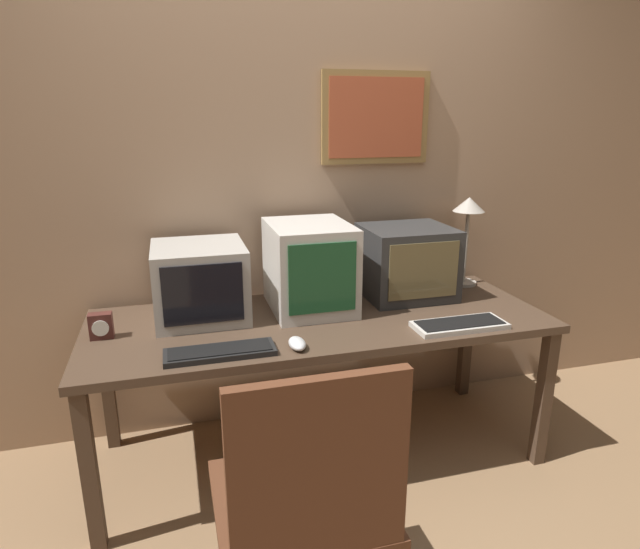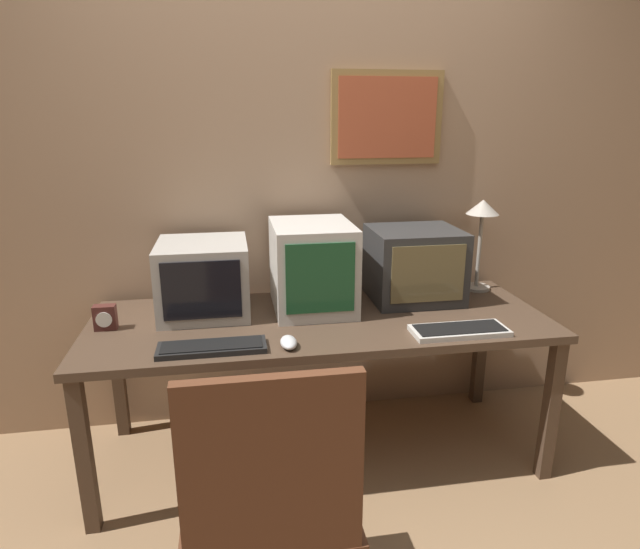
{
  "view_description": "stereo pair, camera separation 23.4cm",
  "coord_description": "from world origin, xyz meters",
  "px_view_note": "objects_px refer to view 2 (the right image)",
  "views": [
    {
      "loc": [
        -0.61,
        -1.3,
        1.58
      ],
      "look_at": [
        0.0,
        0.86,
        0.91
      ],
      "focal_mm": 30.0,
      "sensor_mm": 36.0,
      "label": 1
    },
    {
      "loc": [
        -0.38,
        -1.35,
        1.58
      ],
      "look_at": [
        0.0,
        0.86,
        0.91
      ],
      "focal_mm": 30.0,
      "sensor_mm": 36.0,
      "label": 2
    }
  ],
  "objects_px": {
    "desk_clock": "(105,318)",
    "desk_lamp": "(482,221)",
    "keyboard_main": "(212,347)",
    "monitor_left": "(204,278)",
    "monitor_right": "(414,264)",
    "keyboard_side": "(459,330)",
    "monitor_center": "(312,266)",
    "office_chair": "(270,529)",
    "mouse_near_keyboard": "(289,342)"
  },
  "relations": [
    {
      "from": "monitor_left",
      "to": "office_chair",
      "type": "distance_m",
      "value": 1.19
    },
    {
      "from": "keyboard_main",
      "to": "office_chair",
      "type": "bearing_deg",
      "value": -75.89
    },
    {
      "from": "monitor_right",
      "to": "keyboard_main",
      "type": "relative_size",
      "value": 1.01
    },
    {
      "from": "office_chair",
      "to": "monitor_center",
      "type": "bearing_deg",
      "value": 74.57
    },
    {
      "from": "monitor_center",
      "to": "desk_lamp",
      "type": "bearing_deg",
      "value": 8.48
    },
    {
      "from": "desk_clock",
      "to": "office_chair",
      "type": "xyz_separation_m",
      "value": [
        0.61,
        -0.94,
        -0.34
      ]
    },
    {
      "from": "desk_lamp",
      "to": "monitor_left",
      "type": "bearing_deg",
      "value": -175.35
    },
    {
      "from": "mouse_near_keyboard",
      "to": "keyboard_main",
      "type": "bearing_deg",
      "value": 176.19
    },
    {
      "from": "office_chair",
      "to": "keyboard_side",
      "type": "bearing_deg",
      "value": 37.51
    },
    {
      "from": "office_chair",
      "to": "desk_clock",
      "type": "bearing_deg",
      "value": 122.92
    },
    {
      "from": "monitor_left",
      "to": "monitor_center",
      "type": "relative_size",
      "value": 0.92
    },
    {
      "from": "monitor_left",
      "to": "keyboard_side",
      "type": "relative_size",
      "value": 1.03
    },
    {
      "from": "monitor_left",
      "to": "monitor_right",
      "type": "xyz_separation_m",
      "value": [
        1.01,
        0.02,
        0.01
      ]
    },
    {
      "from": "keyboard_main",
      "to": "desk_clock",
      "type": "distance_m",
      "value": 0.54
    },
    {
      "from": "monitor_right",
      "to": "office_chair",
      "type": "distance_m",
      "value": 1.44
    },
    {
      "from": "monitor_center",
      "to": "keyboard_side",
      "type": "distance_m",
      "value": 0.72
    },
    {
      "from": "monitor_left",
      "to": "desk_clock",
      "type": "bearing_deg",
      "value": -161.1
    },
    {
      "from": "monitor_center",
      "to": "keyboard_main",
      "type": "bearing_deg",
      "value": -138.09
    },
    {
      "from": "keyboard_side",
      "to": "monitor_right",
      "type": "bearing_deg",
      "value": 95.71
    },
    {
      "from": "monitor_center",
      "to": "office_chair",
      "type": "distance_m",
      "value": 1.21
    },
    {
      "from": "monitor_center",
      "to": "mouse_near_keyboard",
      "type": "relative_size",
      "value": 3.81
    },
    {
      "from": "monitor_center",
      "to": "keyboard_side",
      "type": "relative_size",
      "value": 1.12
    },
    {
      "from": "monitor_left",
      "to": "office_chair",
      "type": "bearing_deg",
      "value": -79.42
    },
    {
      "from": "desk_clock",
      "to": "office_chair",
      "type": "relative_size",
      "value": 0.11
    },
    {
      "from": "monitor_right",
      "to": "desk_clock",
      "type": "relative_size",
      "value": 3.95
    },
    {
      "from": "office_chair",
      "to": "mouse_near_keyboard",
      "type": "bearing_deg",
      "value": 78.31
    },
    {
      "from": "keyboard_main",
      "to": "monitor_center",
      "type": "bearing_deg",
      "value": 41.91
    },
    {
      "from": "desk_lamp",
      "to": "monitor_center",
      "type": "bearing_deg",
      "value": -171.52
    },
    {
      "from": "monitor_center",
      "to": "keyboard_side",
      "type": "height_order",
      "value": "monitor_center"
    },
    {
      "from": "desk_clock",
      "to": "keyboard_side",
      "type": "bearing_deg",
      "value": -11.35
    },
    {
      "from": "monitor_left",
      "to": "desk_lamp",
      "type": "height_order",
      "value": "desk_lamp"
    },
    {
      "from": "monitor_left",
      "to": "desk_clock",
      "type": "relative_size",
      "value": 3.87
    },
    {
      "from": "monitor_left",
      "to": "monitor_right",
      "type": "height_order",
      "value": "monitor_right"
    },
    {
      "from": "desk_clock",
      "to": "office_chair",
      "type": "distance_m",
      "value": 1.18
    },
    {
      "from": "monitor_right",
      "to": "desk_clock",
      "type": "distance_m",
      "value": 1.43
    },
    {
      "from": "mouse_near_keyboard",
      "to": "monitor_right",
      "type": "bearing_deg",
      "value": 35.24
    },
    {
      "from": "monitor_left",
      "to": "monitor_center",
      "type": "xyz_separation_m",
      "value": [
        0.5,
        -0.02,
        0.04
      ]
    },
    {
      "from": "monitor_right",
      "to": "keyboard_side",
      "type": "bearing_deg",
      "value": -84.29
    },
    {
      "from": "desk_clock",
      "to": "keyboard_main",
      "type": "bearing_deg",
      "value": -33.05
    },
    {
      "from": "monitor_right",
      "to": "office_chair",
      "type": "height_order",
      "value": "monitor_right"
    },
    {
      "from": "monitor_center",
      "to": "desk_clock",
      "type": "relative_size",
      "value": 4.21
    },
    {
      "from": "desk_lamp",
      "to": "keyboard_main",
      "type": "bearing_deg",
      "value": -158.0
    },
    {
      "from": "keyboard_side",
      "to": "office_chair",
      "type": "bearing_deg",
      "value": -142.49
    },
    {
      "from": "monitor_right",
      "to": "desk_lamp",
      "type": "relative_size",
      "value": 0.9
    },
    {
      "from": "monitor_center",
      "to": "office_chair",
      "type": "height_order",
      "value": "monitor_center"
    },
    {
      "from": "keyboard_main",
      "to": "desk_clock",
      "type": "xyz_separation_m",
      "value": [
        -0.45,
        0.29,
        0.04
      ]
    },
    {
      "from": "keyboard_side",
      "to": "monitor_left",
      "type": "bearing_deg",
      "value": 157.61
    },
    {
      "from": "mouse_near_keyboard",
      "to": "office_chair",
      "type": "relative_size",
      "value": 0.12
    },
    {
      "from": "monitor_right",
      "to": "keyboard_main",
      "type": "height_order",
      "value": "monitor_right"
    },
    {
      "from": "desk_clock",
      "to": "desk_lamp",
      "type": "distance_m",
      "value": 1.84
    }
  ]
}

